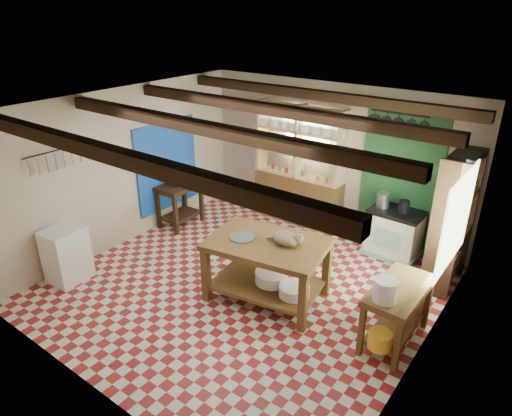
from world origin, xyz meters
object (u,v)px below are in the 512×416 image
Objects in this scene: right_counter at (396,314)px; cat at (286,238)px; prep_table at (180,205)px; work_table at (267,270)px; stove at (394,233)px; white_cabinet at (67,255)px.

right_counter is 1.64m from cat.
prep_table is 2.10× the size of cat.
work_table reaches higher than right_counter.
prep_table is at bearing 144.19° from cat.
stove is at bearing 17.71° from prep_table.
work_table is at bearing -21.06° from prep_table.
work_table is 2.97m from white_cabinet.
cat is at bearing -17.87° from prep_table.
stove is 5.06m from white_cabinet.
cat is at bearing 11.31° from work_table.
cat reaches higher than right_counter.
white_cabinet reaches higher than right_counter.
right_counter is (4.38, -0.73, -0.02)m from prep_table.
right_counter is at bearing -16.06° from cat.
work_table is 1.88× the size of white_cabinet.
stove is 0.98× the size of white_cabinet.
work_table is 1.92× the size of stove.
prep_table is at bearing 151.00° from work_table.
work_table reaches higher than prep_table.
white_cabinet is 0.77× the size of right_counter.
work_table is 1.78m from right_counter.
cat is (0.24, 0.09, 0.53)m from work_table.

